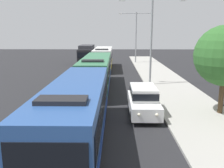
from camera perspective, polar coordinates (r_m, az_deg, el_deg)
name	(u,v)px	position (r m, az deg, el deg)	size (l,w,h in m)	color
bus_lead	(77,111)	(12.08, -8.04, -6.16)	(2.58, 10.87, 3.21)	#284C8C
bus_second_in_line	(96,72)	(23.78, -3.64, 2.91)	(2.58, 11.81, 3.21)	#33724C
bus_middle	(103,58)	(36.80, -2.07, 6.13)	(2.58, 10.96, 3.21)	silver
white_suv	(143,99)	(16.52, 7.25, -3.54)	(1.86, 4.88, 1.90)	white
box_truck_oncoming	(86,54)	(43.85, -5.97, 7.02)	(2.35, 6.91, 3.15)	black
streetlamp_mid	(152,32)	(25.11, 9.15, 11.81)	(6.45, 0.28, 8.58)	gray
streetlamp_far	(136,32)	(43.80, 5.59, 11.88)	(6.05, 0.28, 8.61)	gray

